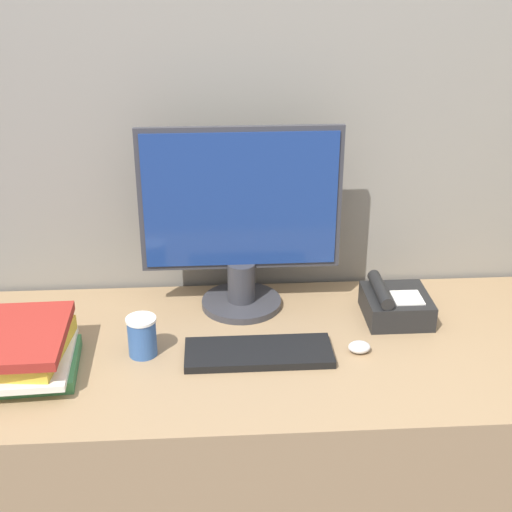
% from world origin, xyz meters
% --- Properties ---
extents(cubicle_panel_rear, '(2.07, 0.04, 1.62)m').
position_xyz_m(cubicle_panel_rear, '(0.00, 0.76, 0.81)').
color(cubicle_panel_rear, gray).
rests_on(cubicle_panel_rear, ground_plane).
extents(desk, '(1.67, 0.72, 0.74)m').
position_xyz_m(desk, '(0.00, 0.36, 0.37)').
color(desk, '#937551').
rests_on(desk, ground_plane).
extents(monitor, '(0.56, 0.23, 0.53)m').
position_xyz_m(monitor, '(-0.06, 0.59, 1.00)').
color(monitor, '#333338').
rests_on(monitor, desk).
extents(keyboard, '(0.38, 0.15, 0.02)m').
position_xyz_m(keyboard, '(-0.03, 0.31, 0.75)').
color(keyboard, black).
rests_on(keyboard, desk).
extents(mouse, '(0.06, 0.05, 0.03)m').
position_xyz_m(mouse, '(0.23, 0.32, 0.76)').
color(mouse, silver).
rests_on(mouse, desk).
extents(coffee_cup, '(0.08, 0.08, 0.11)m').
position_xyz_m(coffee_cup, '(-0.33, 0.34, 0.80)').
color(coffee_cup, '#335999').
rests_on(coffee_cup, desk).
extents(book_stack, '(0.25, 0.31, 0.11)m').
position_xyz_m(book_stack, '(-0.61, 0.28, 0.80)').
color(book_stack, '#38723F').
rests_on(book_stack, desk).
extents(desk_telephone, '(0.18, 0.19, 0.11)m').
position_xyz_m(desk_telephone, '(0.37, 0.49, 0.79)').
color(desk_telephone, black).
rests_on(desk_telephone, desk).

